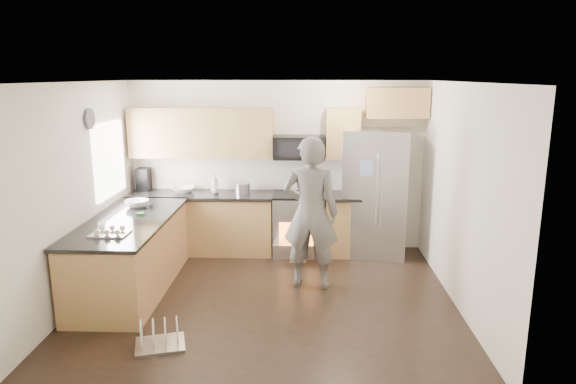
{
  "coord_description": "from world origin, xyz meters",
  "views": [
    {
      "loc": [
        0.46,
        -5.83,
        2.67
      ],
      "look_at": [
        0.23,
        0.5,
        1.23
      ],
      "focal_mm": 32.0,
      "sensor_mm": 36.0,
      "label": 1
    }
  ],
  "objects_px": {
    "stove_range": "(299,210)",
    "dish_rack": "(160,339)",
    "refrigerator": "(375,193)",
    "person": "(311,213)"
  },
  "relations": [
    {
      "from": "stove_range",
      "to": "person",
      "type": "xyz_separation_m",
      "value": [
        0.17,
        -1.26,
        0.3
      ]
    },
    {
      "from": "refrigerator",
      "to": "dish_rack",
      "type": "xyz_separation_m",
      "value": [
        -2.5,
        -2.87,
        -0.87
      ]
    },
    {
      "from": "person",
      "to": "dish_rack",
      "type": "height_order",
      "value": "person"
    },
    {
      "from": "stove_range",
      "to": "dish_rack",
      "type": "bearing_deg",
      "value": -115.34
    },
    {
      "from": "stove_range",
      "to": "dish_rack",
      "type": "height_order",
      "value": "stove_range"
    },
    {
      "from": "person",
      "to": "dish_rack",
      "type": "relative_size",
      "value": 3.41
    },
    {
      "from": "stove_range",
      "to": "refrigerator",
      "type": "relative_size",
      "value": 0.94
    },
    {
      "from": "stove_range",
      "to": "dish_rack",
      "type": "relative_size",
      "value": 3.13
    },
    {
      "from": "stove_range",
      "to": "person",
      "type": "height_order",
      "value": "person"
    },
    {
      "from": "stove_range",
      "to": "refrigerator",
      "type": "xyz_separation_m",
      "value": [
        1.15,
        0.01,
        0.28
      ]
    }
  ]
}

